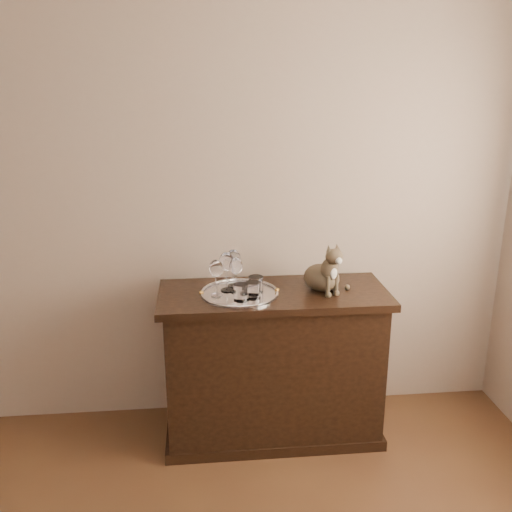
{
  "coord_description": "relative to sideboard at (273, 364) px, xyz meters",
  "views": [
    {
      "loc": [
        0.23,
        -0.82,
        1.92
      ],
      "look_at": [
        0.51,
        1.95,
        1.04
      ],
      "focal_mm": 40.0,
      "sensor_mm": 36.0,
      "label": 1
    }
  ],
  "objects": [
    {
      "name": "wine_glass_a",
      "position": [
        -0.24,
        0.02,
        0.54
      ],
      "size": [
        0.08,
        0.08,
        0.21
      ],
      "primitive_type": null,
      "color": "silver",
      "rests_on": "tray"
    },
    {
      "name": "tumbler_c",
      "position": [
        -0.1,
        -0.02,
        0.48
      ],
      "size": [
        0.08,
        0.08,
        0.09
      ],
      "primitive_type": "cylinder",
      "color": "white",
      "rests_on": "tray"
    },
    {
      "name": "wine_glass_b",
      "position": [
        -0.2,
        0.08,
        0.53
      ],
      "size": [
        0.08,
        0.08,
        0.2
      ],
      "primitive_type": null,
      "color": "silver",
      "rests_on": "tray"
    },
    {
      "name": "tray",
      "position": [
        -0.18,
        -0.03,
        0.43
      ],
      "size": [
        0.4,
        0.4,
        0.01
      ],
      "primitive_type": "cylinder",
      "color": "silver",
      "rests_on": "sideboard"
    },
    {
      "name": "wine_glass_d",
      "position": [
        -0.2,
        -0.0,
        0.53
      ],
      "size": [
        0.07,
        0.07,
        0.19
      ],
      "primitive_type": null,
      "color": "white",
      "rests_on": "tray"
    },
    {
      "name": "wine_glass_c",
      "position": [
        -0.3,
        -0.05,
        0.53
      ],
      "size": [
        0.07,
        0.07,
        0.19
      ],
      "primitive_type": null,
      "color": "white",
      "rests_on": "tray"
    },
    {
      "name": "wall_back",
      "position": [
        -0.6,
        0.31,
        0.93
      ],
      "size": [
        4.0,
        0.1,
        2.7
      ],
      "primitive_type": "cube",
      "color": "tan",
      "rests_on": "ground"
    },
    {
      "name": "sideboard",
      "position": [
        0.0,
        0.0,
        0.0
      ],
      "size": [
        1.2,
        0.5,
        0.85
      ],
      "primitive_type": null,
      "color": "black",
      "rests_on": "ground"
    },
    {
      "name": "cat",
      "position": [
        0.25,
        0.0,
        0.56
      ],
      "size": [
        0.34,
        0.33,
        0.27
      ],
      "primitive_type": null,
      "rotation": [
        0.0,
        0.0,
        0.38
      ],
      "color": "brown",
      "rests_on": "sideboard"
    },
    {
      "name": "tumbler_a",
      "position": [
        -0.12,
        -0.1,
        0.48
      ],
      "size": [
        0.08,
        0.08,
        0.09
      ],
      "primitive_type": "cylinder",
      "color": "white",
      "rests_on": "tray"
    },
    {
      "name": "tumbler_b",
      "position": [
        -0.18,
        -0.13,
        0.48
      ],
      "size": [
        0.08,
        0.08,
        0.09
      ],
      "primitive_type": "cylinder",
      "color": "white",
      "rests_on": "tray"
    }
  ]
}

